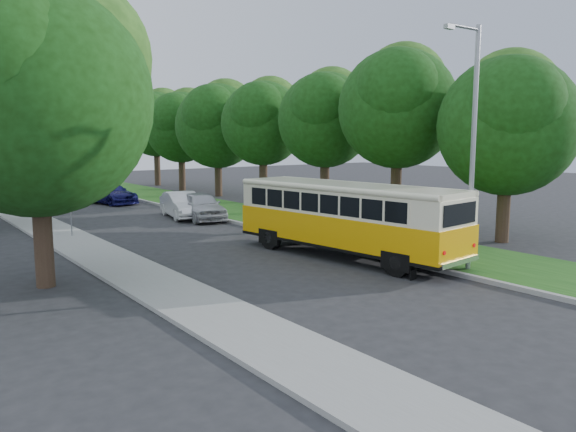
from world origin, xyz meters
TOP-DOWN VIEW (x-y plane):
  - ground at (0.00, 0.00)m, footprint 120.00×120.00m
  - curb at (3.60, 5.00)m, footprint 0.20×70.00m
  - grass_verge at (5.95, 5.00)m, footprint 4.50×70.00m
  - sidewalk at (-4.80, 5.00)m, footprint 2.20×70.00m
  - treeline at (3.15, 17.99)m, footprint 24.27×41.91m
  - lamppost_near at (4.21, -2.50)m, footprint 1.71×0.16m
  - lamppost_far at (-4.70, 16.00)m, footprint 1.71×0.16m
  - warning_sign at (-4.50, 11.98)m, footprint 0.56×0.10m
  - vintage_bus at (2.64, 1.72)m, footprint 3.53×9.73m
  - car_silver at (2.86, 13.63)m, footprint 2.60×4.75m
  - car_white at (2.36, 14.97)m, footprint 2.30×4.62m
  - car_blue at (1.41, 24.15)m, footprint 3.00×5.16m
  - car_grey at (1.37, 26.78)m, footprint 3.62×5.68m

SIDE VIEW (x-z plane):
  - ground at x=0.00m, z-range 0.00..0.00m
  - sidewalk at x=-4.80m, z-range 0.00..0.12m
  - grass_verge at x=5.95m, z-range 0.00..0.13m
  - curb at x=3.60m, z-range 0.00..0.15m
  - car_blue at x=1.41m, z-range 0.00..1.40m
  - car_white at x=2.36m, z-range 0.00..1.46m
  - car_grey at x=1.37m, z-range 0.00..1.46m
  - car_silver at x=2.86m, z-range 0.00..1.53m
  - vintage_bus at x=2.64m, z-range 0.00..2.83m
  - warning_sign at x=-4.50m, z-range 0.46..2.96m
  - lamppost_far at x=-4.70m, z-range 0.37..7.87m
  - lamppost_near at x=4.21m, z-range 0.37..8.37m
  - treeline at x=3.15m, z-range 1.20..10.66m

